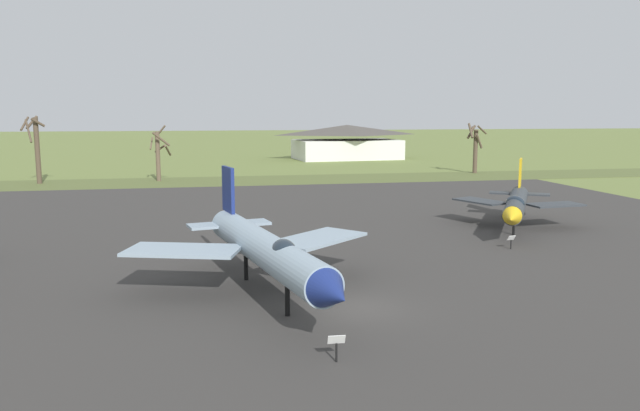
% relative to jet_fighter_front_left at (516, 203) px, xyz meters
% --- Properties ---
extents(ground_plane, '(600.00, 600.00, 0.00)m').
position_rel_jet_fighter_front_left_xyz_m(ground_plane, '(-16.73, -16.41, -2.07)').
color(ground_plane, olive).
extents(asphalt_apron, '(75.68, 61.35, 0.05)m').
position_rel_jet_fighter_front_left_xyz_m(asphalt_apron, '(-16.73, 2.00, -2.05)').
color(asphalt_apron, '#383533').
rests_on(asphalt_apron, ground).
extents(grass_verge_strip, '(135.68, 12.00, 0.06)m').
position_rel_jet_fighter_front_left_xyz_m(grass_verge_strip, '(-16.73, 38.67, -2.04)').
color(grass_verge_strip, '#586333').
rests_on(grass_verge_strip, ground).
extents(jet_fighter_front_left, '(9.96, 13.64, 5.12)m').
position_rel_jet_fighter_front_left_xyz_m(jet_fighter_front_left, '(0.00, 0.00, 0.00)').
color(jet_fighter_front_left, '#33383D').
rests_on(jet_fighter_front_left, ground).
extents(info_placard_front_left, '(0.57, 0.33, 0.97)m').
position_rel_jet_fighter_front_left_xyz_m(info_placard_front_left, '(-3.78, -6.36, -1.46)').
color(info_placard_front_left, black).
rests_on(info_placard_front_left, ground).
extents(jet_fighter_front_right, '(12.96, 17.05, 5.87)m').
position_rel_jet_fighter_front_left_xyz_m(jet_fighter_front_right, '(-20.77, -13.84, 0.39)').
color(jet_fighter_front_right, '#8EA3B2').
rests_on(jet_fighter_front_right, ground).
extents(info_placard_front_right, '(0.64, 0.22, 1.07)m').
position_rel_jet_fighter_front_left_xyz_m(info_placard_front_right, '(-19.14, -22.20, -1.38)').
color(info_placard_front_right, black).
rests_on(info_placard_front_right, ground).
extents(bare_tree_far_left, '(2.79, 2.88, 8.63)m').
position_rel_jet_fighter_front_left_xyz_m(bare_tree_far_left, '(-43.89, 40.29, 2.81)').
color(bare_tree_far_left, brown).
rests_on(bare_tree_far_left, ground).
extents(bare_tree_left_of_center, '(2.67, 2.87, 7.38)m').
position_rel_jet_fighter_front_left_xyz_m(bare_tree_left_of_center, '(-28.91, 40.54, 1.70)').
color(bare_tree_left_of_center, brown).
rests_on(bare_tree_left_of_center, ground).
extents(bare_tree_center, '(2.85, 2.89, 7.47)m').
position_rel_jet_fighter_front_left_xyz_m(bare_tree_center, '(16.63, 42.58, 2.02)').
color(bare_tree_center, brown).
rests_on(bare_tree_center, ground).
extents(visitor_building, '(21.76, 13.74, 6.67)m').
position_rel_jet_fighter_front_left_xyz_m(visitor_building, '(4.85, 74.84, 1.20)').
color(visitor_building, silver).
rests_on(visitor_building, ground).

